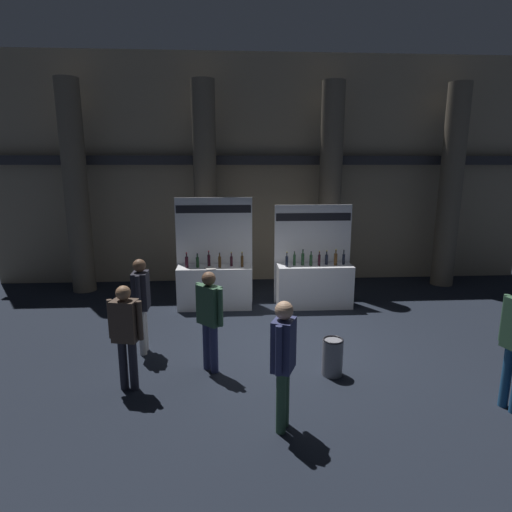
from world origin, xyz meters
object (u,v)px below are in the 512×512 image
Objects in this scene: visitor_0 at (141,297)px; visitor_5 at (210,313)px; trash_bin at (332,357)px; visitor_4 at (283,356)px; exhibitor_booth_1 at (314,281)px; exhibitor_booth_0 at (215,281)px; visitor_2 at (126,329)px.

visitor_5 is (1.21, -0.74, -0.04)m from visitor_0.
trash_bin is at bearing -142.92° from visitor_5.
exhibitor_booth_1 is at bearing 7.53° from visitor_4.
visitor_5 is (0.04, -3.12, 0.36)m from exhibitor_booth_0.
visitor_4 is at bearing 165.96° from visitor_5.
trash_bin is 0.35× the size of visitor_0.
visitor_0 is 1.25m from visitor_2.
exhibitor_booth_1 is at bearing 122.21° from visitor_0.
exhibitor_booth_1 is 4.97m from visitor_2.
visitor_0 is at bearing -116.30° from exhibitor_booth_0.
visitor_0 reaches higher than visitor_5.
visitor_5 is at bearing 172.45° from trash_bin.
exhibitor_booth_1 reaches higher than trash_bin.
visitor_2 is (-1.14, -3.63, 0.33)m from exhibitor_booth_0.
visitor_4 is (-1.31, -4.64, 0.40)m from exhibitor_booth_1.
visitor_2 reaches higher than trash_bin.
exhibitor_booth_0 is 1.07× the size of exhibitor_booth_1.
visitor_4 reaches higher than visitor_2.
visitor_4 is 1.02× the size of visitor_5.
visitor_0 is at bearing 13.10° from visitor_5.
exhibitor_booth_1 is 1.39× the size of visitor_0.
visitor_4 is (1.01, -4.71, 0.38)m from exhibitor_booth_0.
visitor_5 is at bearing -89.31° from exhibitor_booth_0.
visitor_0 is 1.03× the size of visitor_5.
exhibitor_booth_1 is at bearing -1.84° from exhibitor_booth_0.
visitor_2 is at bearing -134.29° from exhibitor_booth_1.
trash_bin is at bearing -162.98° from visitor_2.
visitor_2 is at bearing 0.26° from visitor_0.
exhibitor_booth_0 is 4.20× the size of trash_bin.
exhibitor_booth_1 reaches higher than visitor_2.
trash_bin is 0.38× the size of visitor_2.
exhibitor_booth_0 reaches higher than exhibitor_booth_1.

